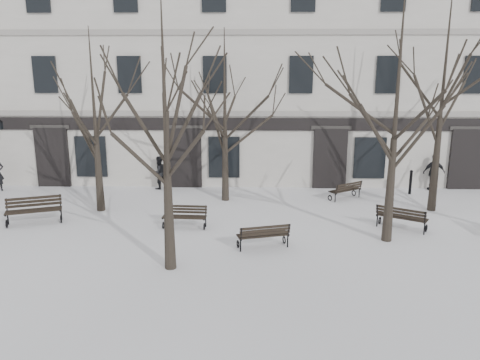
{
  "coord_description": "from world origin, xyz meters",
  "views": [
    {
      "loc": [
        -0.23,
        -14.29,
        5.65
      ],
      "look_at": [
        -0.7,
        3.0,
        1.54
      ],
      "focal_mm": 35.0,
      "sensor_mm": 36.0,
      "label": 1
    }
  ],
  "objects_px": {
    "tree_1": "(165,106)",
    "bench_2": "(402,217)",
    "tree_2": "(398,84)",
    "bench_3": "(185,216)",
    "bench_0": "(34,209)",
    "bench_1": "(263,235)",
    "bench_4": "(346,190)"
  },
  "relations": [
    {
      "from": "tree_1",
      "to": "bench_1",
      "type": "height_order",
      "value": "tree_1"
    },
    {
      "from": "bench_3",
      "to": "bench_2",
      "type": "bearing_deg",
      "value": 2.82
    },
    {
      "from": "tree_2",
      "to": "bench_3",
      "type": "relative_size",
      "value": 5.11
    },
    {
      "from": "bench_1",
      "to": "bench_3",
      "type": "relative_size",
      "value": 1.08
    },
    {
      "from": "tree_1",
      "to": "bench_2",
      "type": "xyz_separation_m",
      "value": [
        7.74,
        3.56,
        -4.21
      ]
    },
    {
      "from": "tree_1",
      "to": "bench_0",
      "type": "relative_size",
      "value": 3.64
    },
    {
      "from": "tree_1",
      "to": "bench_2",
      "type": "distance_m",
      "value": 9.5
    },
    {
      "from": "tree_2",
      "to": "bench_1",
      "type": "distance_m",
      "value": 6.37
    },
    {
      "from": "tree_2",
      "to": "bench_2",
      "type": "xyz_separation_m",
      "value": [
        0.82,
        1.12,
        -4.71
      ]
    },
    {
      "from": "bench_2",
      "to": "tree_1",
      "type": "bearing_deg",
      "value": 55.72
    },
    {
      "from": "tree_1",
      "to": "bench_2",
      "type": "bearing_deg",
      "value": 24.69
    },
    {
      "from": "tree_1",
      "to": "tree_2",
      "type": "bearing_deg",
      "value": 19.43
    },
    {
      "from": "tree_1",
      "to": "bench_1",
      "type": "bearing_deg",
      "value": 30.53
    },
    {
      "from": "tree_2",
      "to": "bench_0",
      "type": "height_order",
      "value": "tree_2"
    },
    {
      "from": "bench_0",
      "to": "bench_3",
      "type": "bearing_deg",
      "value": -23.72
    },
    {
      "from": "tree_2",
      "to": "bench_3",
      "type": "xyz_separation_m",
      "value": [
        -7.01,
        1.17,
        -4.75
      ]
    },
    {
      "from": "bench_0",
      "to": "bench_4",
      "type": "relative_size",
      "value": 1.29
    },
    {
      "from": "tree_1",
      "to": "bench_3",
      "type": "xyz_separation_m",
      "value": [
        -0.09,
        3.61,
        -4.26
      ]
    },
    {
      "from": "bench_1",
      "to": "bench_4",
      "type": "relative_size",
      "value": 1.1
    },
    {
      "from": "bench_4",
      "to": "bench_1",
      "type": "bearing_deg",
      "value": 22.45
    },
    {
      "from": "bench_1",
      "to": "bench_0",
      "type": "bearing_deg",
      "value": -31.08
    },
    {
      "from": "bench_0",
      "to": "bench_4",
      "type": "bearing_deg",
      "value": -3.97
    },
    {
      "from": "bench_1",
      "to": "bench_4",
      "type": "distance_m",
      "value": 7.08
    },
    {
      "from": "bench_0",
      "to": "bench_1",
      "type": "height_order",
      "value": "bench_0"
    },
    {
      "from": "bench_1",
      "to": "bench_4",
      "type": "bearing_deg",
      "value": -138.34
    },
    {
      "from": "tree_2",
      "to": "bench_2",
      "type": "relative_size",
      "value": 4.62
    },
    {
      "from": "bench_2",
      "to": "bench_3",
      "type": "xyz_separation_m",
      "value": [
        -7.83,
        0.05,
        -0.04
      ]
    },
    {
      "from": "bench_2",
      "to": "bench_3",
      "type": "height_order",
      "value": "bench_2"
    },
    {
      "from": "bench_4",
      "to": "tree_1",
      "type": "bearing_deg",
      "value": 14.16
    },
    {
      "from": "bench_3",
      "to": "bench_4",
      "type": "distance_m",
      "value": 7.73
    },
    {
      "from": "tree_2",
      "to": "bench_3",
      "type": "bearing_deg",
      "value": 170.56
    },
    {
      "from": "bench_0",
      "to": "bench_4",
      "type": "xyz_separation_m",
      "value": [
        12.34,
        3.65,
        -0.1
      ]
    }
  ]
}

